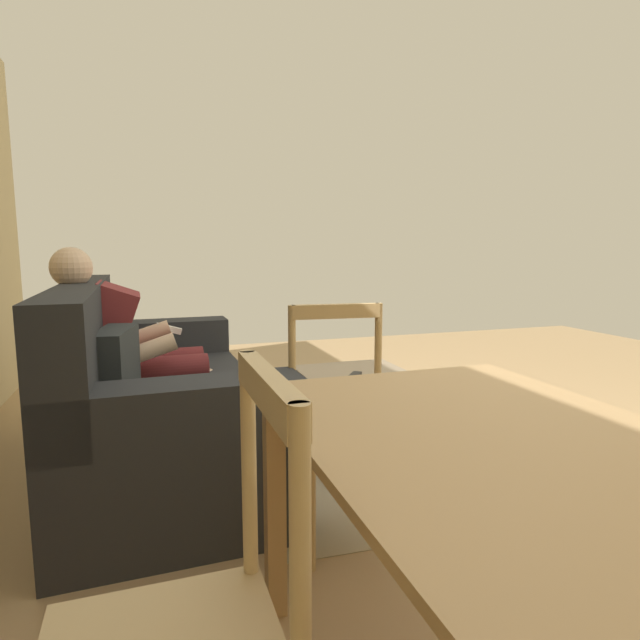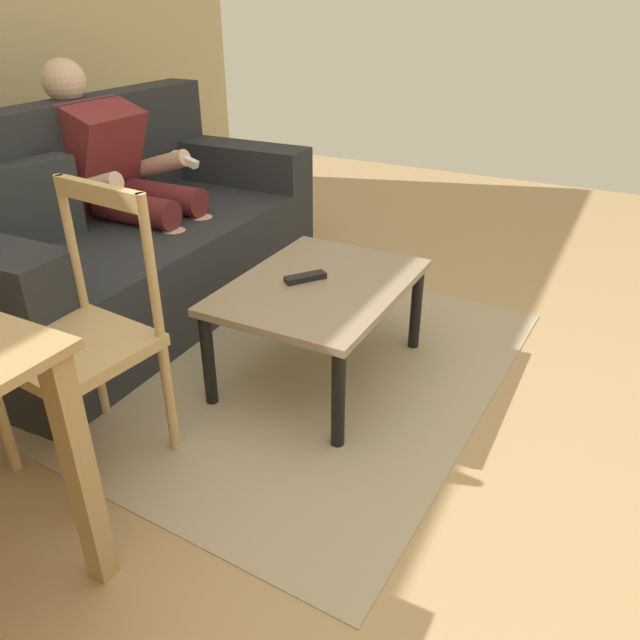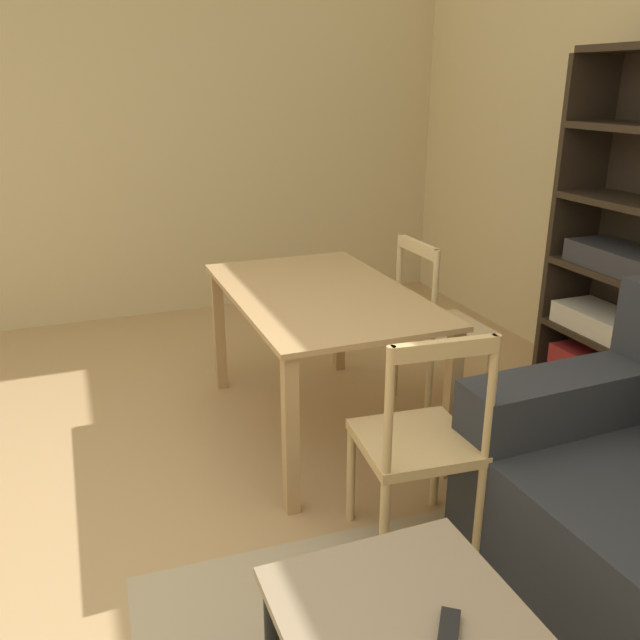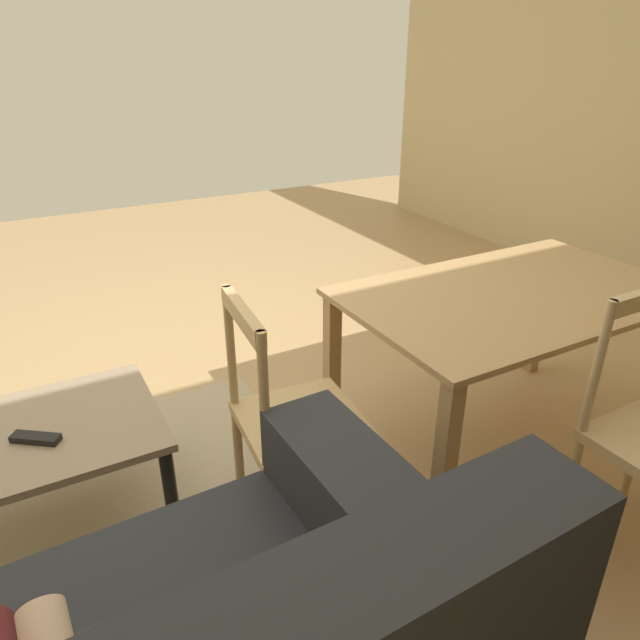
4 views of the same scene
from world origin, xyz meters
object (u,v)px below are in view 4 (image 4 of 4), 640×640
Objects in this scene: coffee_table at (36,445)px; dining_chair_facing_couch at (293,422)px; tv_remote at (36,438)px; dining_table at (512,315)px.

dining_chair_facing_couch reaches higher than coffee_table.
coffee_table is 5.11× the size of tv_remote.
tv_remote is at bearing -24.32° from dining_chair_facing_couch.
coffee_table is 0.93× the size of dining_chair_facing_couch.
dining_chair_facing_couch reaches higher than tv_remote.
dining_chair_facing_couch is (-0.82, 0.43, 0.09)m from coffee_table.
tv_remote is at bearing 96.91° from coffee_table.
coffee_table is 0.09m from tv_remote.
dining_table is (-1.85, 0.37, 0.21)m from tv_remote.
tv_remote reaches higher than coffee_table.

